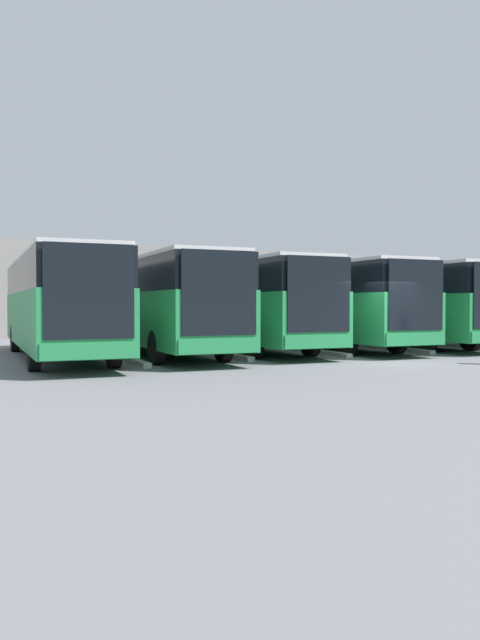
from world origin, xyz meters
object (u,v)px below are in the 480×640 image
(bus_0, at_px, (436,303))
(bus_2, at_px, (318,303))
(bus_1, at_px, (388,303))
(bus_4, at_px, (156,302))
(bus_3, at_px, (238,302))
(bus_5, at_px, (57,302))

(bus_0, height_order, bus_2, same)
(bus_1, distance_m, bus_4, 10.55)
(bus_3, bearing_deg, bus_0, -175.01)
(bus_1, height_order, bus_4, same)
(bus_5, bearing_deg, bus_0, -173.16)
(bus_4, distance_m, bus_5, 3.52)
(bus_0, relative_size, bus_4, 1.00)
(bus_0, relative_size, bus_1, 1.00)
(bus_0, height_order, bus_4, same)
(bus_4, bearing_deg, bus_5, 7.69)
(bus_2, distance_m, bus_4, 7.03)
(bus_1, relative_size, bus_3, 1.00)
(bus_0, relative_size, bus_5, 1.00)
(bus_1, bearing_deg, bus_0, -164.97)
(bus_3, height_order, bus_5, same)
(bus_0, relative_size, bus_3, 1.00)
(bus_3, bearing_deg, bus_2, 178.82)
(bus_3, xyz_separation_m, bus_5, (7.03, 0.59, 0.00))
(bus_2, height_order, bus_4, same)
(bus_4, height_order, bus_5, same)
(bus_2, bearing_deg, bus_0, -171.92)
(bus_3, bearing_deg, bus_1, 179.93)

